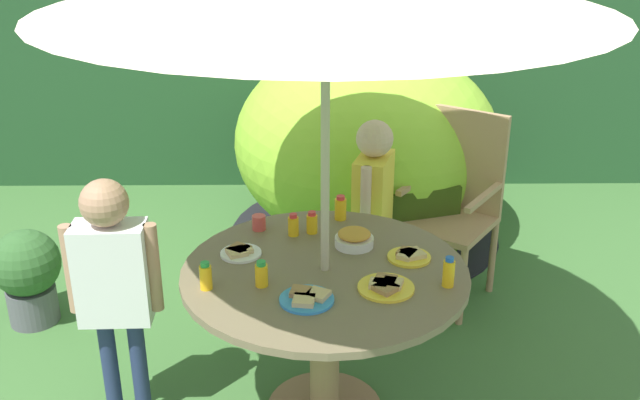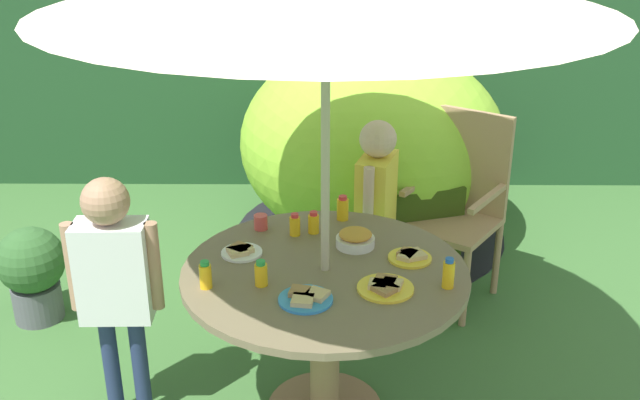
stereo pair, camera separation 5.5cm
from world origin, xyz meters
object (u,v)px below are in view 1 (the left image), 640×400
(juice_bottle_far_right, at_px, (261,274))
(juice_bottle_far_left, at_px, (341,208))
(plate_center_front, at_px, (240,252))
(juice_bottle_near_right, at_px, (293,225))
(plate_center_back, at_px, (307,298))
(plate_front_edge, at_px, (386,286))
(wooden_chair, at_px, (457,198))
(cup_near, at_px, (259,223))
(dome_tent, at_px, (366,143))
(juice_bottle_back_edge, at_px, (206,276))
(plate_mid_right, at_px, (409,256))
(child_in_white_shirt, at_px, (113,273))
(garden_table, at_px, (325,304))
(snack_bowl, at_px, (354,238))
(child_in_yellow_shirt, at_px, (373,195))
(juice_bottle_near_left, at_px, (449,272))
(potted_plant, at_px, (27,272))
(juice_bottle_mid_left, at_px, (312,223))

(juice_bottle_far_right, bearing_deg, juice_bottle_far_left, 61.85)
(plate_center_front, bearing_deg, juice_bottle_near_right, 40.25)
(plate_center_back, bearing_deg, juice_bottle_far_left, 78.26)
(plate_front_edge, bearing_deg, wooden_chair, 67.30)
(cup_near, bearing_deg, juice_bottle_far_right, -85.11)
(dome_tent, height_order, plate_front_edge, dome_tent)
(juice_bottle_back_edge, bearing_deg, plate_mid_right, 16.42)
(child_in_white_shirt, bearing_deg, juice_bottle_back_edge, -19.52)
(garden_table, bearing_deg, plate_center_back, -106.13)
(wooden_chair, xyz_separation_m, juice_bottle_near_right, (-0.92, -0.78, 0.20))
(snack_bowl, height_order, juice_bottle_far_left, juice_bottle_far_left)
(plate_mid_right, relative_size, cup_near, 2.67)
(wooden_chair, xyz_separation_m, plate_front_edge, (-0.53, -1.28, 0.16))
(child_in_yellow_shirt, relative_size, juice_bottle_near_right, 10.65)
(plate_mid_right, distance_m, plate_center_back, 0.56)
(child_in_white_shirt, relative_size, juice_bottle_near_left, 8.95)
(dome_tent, height_order, plate_center_front, dome_tent)
(garden_table, distance_m, snack_bowl, 0.33)
(potted_plant, relative_size, juice_bottle_back_edge, 4.62)
(wooden_chair, distance_m, juice_bottle_far_left, 0.94)
(dome_tent, bearing_deg, juice_bottle_mid_left, -119.80)
(juice_bottle_far_left, distance_m, juice_bottle_far_right, 0.73)
(garden_table, xyz_separation_m, juice_bottle_near_left, (0.50, -0.15, 0.23))
(child_in_yellow_shirt, height_order, cup_near, child_in_yellow_shirt)
(juice_bottle_far_right, bearing_deg, garden_table, 27.44)
(juice_bottle_far_right, bearing_deg, plate_mid_right, 20.00)
(dome_tent, xyz_separation_m, juice_bottle_mid_left, (-0.36, -1.56, 0.14))
(cup_near, bearing_deg, juice_bottle_near_left, -34.00)
(wooden_chair, relative_size, child_in_white_shirt, 0.93)
(dome_tent, height_order, juice_bottle_near_right, dome_tent)
(child_in_white_shirt, bearing_deg, plate_center_front, 15.59)
(juice_bottle_back_edge, bearing_deg, potted_plant, 139.92)
(wooden_chair, height_order, juice_bottle_far_left, wooden_chair)
(child_in_yellow_shirt, bearing_deg, wooden_chair, 134.89)
(plate_front_edge, height_order, juice_bottle_near_left, juice_bottle_near_left)
(snack_bowl, xyz_separation_m, plate_front_edge, (0.11, -0.38, -0.02))
(plate_mid_right, xyz_separation_m, plate_center_back, (-0.44, -0.35, -0.00))
(potted_plant, distance_m, plate_center_front, 1.47)
(wooden_chair, xyz_separation_m, child_in_white_shirt, (-1.67, -1.13, 0.15))
(dome_tent, height_order, child_in_yellow_shirt, dome_tent)
(plate_mid_right, height_order, juice_bottle_far_right, juice_bottle_far_right)
(snack_bowl, relative_size, plate_center_back, 0.81)
(snack_bowl, bearing_deg, plate_center_back, -113.89)
(child_in_yellow_shirt, bearing_deg, potted_plant, -70.57)
(juice_bottle_near_left, bearing_deg, plate_mid_right, 118.10)
(plate_front_edge, height_order, plate_center_front, same)
(garden_table, relative_size, juice_bottle_far_left, 9.96)
(child_in_white_shirt, relative_size, juice_bottle_far_left, 9.52)
(potted_plant, height_order, juice_bottle_near_left, juice_bottle_near_left)
(snack_bowl, bearing_deg, garden_table, -121.97)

